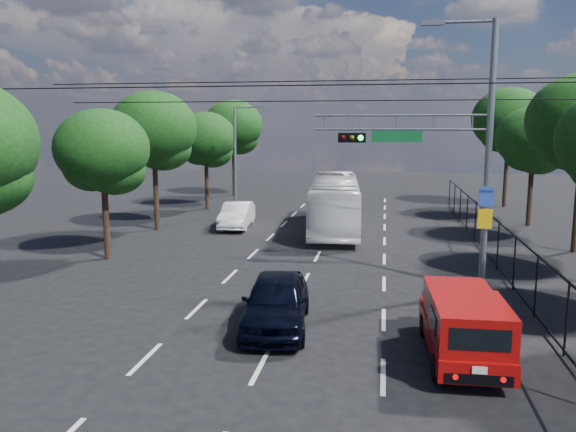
% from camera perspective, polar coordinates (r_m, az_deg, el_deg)
% --- Properties ---
extents(ground, '(120.00, 120.00, 0.00)m').
position_cam_1_polar(ground, '(14.34, -2.87, -15.10)').
color(ground, black).
rests_on(ground, ground).
extents(lane_markings, '(6.12, 38.00, 0.01)m').
position_cam_1_polar(lane_markings, '(27.54, 3.50, -3.16)').
color(lane_markings, beige).
rests_on(lane_markings, ground).
extents(signal_mast, '(6.43, 0.39, 9.50)m').
position_cam_1_polar(signal_mast, '(20.88, 16.45, 7.03)').
color(signal_mast, slate).
rests_on(signal_mast, ground).
extents(streetlight_left, '(2.09, 0.22, 7.08)m').
position_cam_1_polar(streetlight_left, '(36.00, -5.13, 6.06)').
color(streetlight_left, slate).
rests_on(streetlight_left, ground).
extents(utility_wires, '(22.00, 5.04, 0.74)m').
position_cam_1_polar(utility_wires, '(21.81, 2.16, 12.71)').
color(utility_wires, black).
rests_on(utility_wires, ground).
extents(fence_right, '(0.06, 34.03, 2.00)m').
position_cam_1_polar(fence_right, '(25.82, 20.08, -2.22)').
color(fence_right, black).
rests_on(fence_right, ground).
extents(tree_right_d, '(4.32, 4.32, 7.02)m').
position_cam_1_polar(tree_right_d, '(35.81, 23.70, 6.77)').
color(tree_right_d, black).
rests_on(tree_right_d, ground).
extents(tree_right_e, '(5.28, 5.28, 8.58)m').
position_cam_1_polar(tree_right_e, '(43.65, 21.54, 8.63)').
color(tree_right_e, black).
rests_on(tree_right_e, ground).
extents(tree_left_b, '(4.08, 4.08, 6.63)m').
position_cam_1_polar(tree_left_b, '(25.81, -18.26, 5.83)').
color(tree_left_b, black).
rests_on(tree_left_b, ground).
extents(tree_left_c, '(4.80, 4.80, 7.80)m').
position_cam_1_polar(tree_left_c, '(32.36, -13.44, 8.07)').
color(tree_left_c, black).
rests_on(tree_left_c, ground).
extents(tree_left_d, '(4.20, 4.20, 6.83)m').
position_cam_1_polar(tree_left_d, '(39.73, -8.31, 7.42)').
color(tree_left_d, black).
rests_on(tree_left_d, ground).
extents(tree_left_e, '(4.92, 4.92, 7.99)m').
position_cam_1_polar(tree_left_e, '(47.44, -5.55, 8.73)').
color(tree_left_e, black).
rests_on(tree_left_e, ground).
extents(red_pickup, '(1.90, 4.81, 1.77)m').
position_cam_1_polar(red_pickup, '(15.12, 17.35, -10.37)').
color(red_pickup, black).
rests_on(red_pickup, ground).
extents(navy_hatchback, '(2.31, 4.78, 1.57)m').
position_cam_1_polar(navy_hatchback, '(16.68, -1.23, -8.65)').
color(navy_hatchback, black).
rests_on(navy_hatchback, ground).
extents(white_bus, '(3.43, 11.22, 3.08)m').
position_cam_1_polar(white_bus, '(31.89, 4.77, 1.32)').
color(white_bus, white).
rests_on(white_bus, ground).
extents(white_van, '(1.92, 4.54, 1.46)m').
position_cam_1_polar(white_van, '(32.76, -5.22, 0.10)').
color(white_van, white).
rests_on(white_van, ground).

